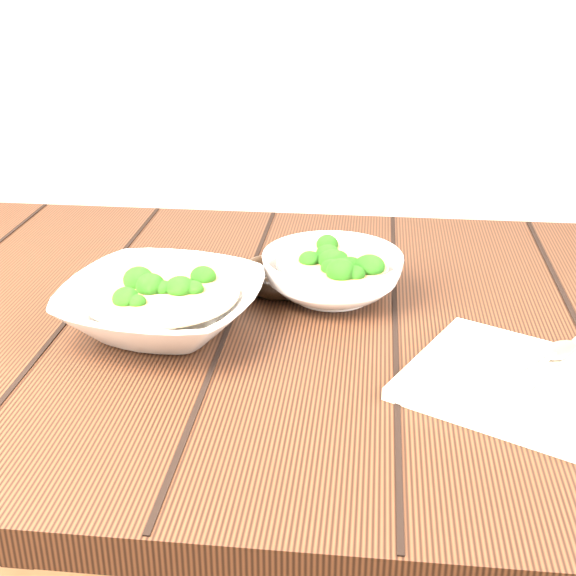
% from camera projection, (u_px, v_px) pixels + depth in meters
% --- Properties ---
extents(table, '(1.20, 0.80, 0.75)m').
position_uv_depth(table, '(251.00, 400.00, 1.04)').
color(table, '#351C0F').
rests_on(table, ground).
extents(soup_bowl_front, '(0.27, 0.27, 0.07)m').
position_uv_depth(soup_bowl_front, '(162.00, 305.00, 0.95)').
color(soup_bowl_front, silver).
rests_on(soup_bowl_front, table).
extents(soup_bowl_back, '(0.20, 0.20, 0.07)m').
position_uv_depth(soup_bowl_back, '(332.00, 273.00, 1.04)').
color(soup_bowl_back, silver).
rests_on(soup_bowl_back, table).
extents(trivet, '(0.15, 0.15, 0.03)m').
position_uv_depth(trivet, '(281.00, 276.00, 1.07)').
color(trivet, black).
rests_on(trivet, table).
extents(napkin, '(0.30, 0.28, 0.01)m').
position_uv_depth(napkin, '(528.00, 386.00, 0.83)').
color(napkin, beige).
rests_on(napkin, table).
extents(spoon_left, '(0.14, 0.16, 0.01)m').
position_uv_depth(spoon_left, '(542.00, 362.00, 0.85)').
color(spoon_left, '#AEA899').
rests_on(spoon_left, napkin).
extents(spoon_right, '(0.13, 0.17, 0.01)m').
position_uv_depth(spoon_right, '(573.00, 355.00, 0.87)').
color(spoon_right, '#AEA899').
rests_on(spoon_right, napkin).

